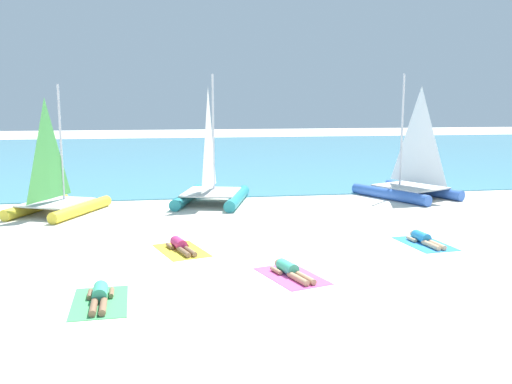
{
  "coord_description": "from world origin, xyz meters",
  "views": [
    {
      "loc": [
        -2.93,
        -12.5,
        4.05
      ],
      "look_at": [
        0.0,
        4.86,
        1.2
      ],
      "focal_mm": 39.37,
      "sensor_mm": 36.0,
      "label": 1
    }
  ],
  "objects_px": {
    "sailboat_teal": "(211,185)",
    "towel_center_right": "(292,276)",
    "sailboat_yellow": "(56,195)",
    "towel_leftmost": "(100,302)",
    "towel_rightmost": "(425,244)",
    "sunbather_leftmost": "(100,295)",
    "sunbather_rightmost": "(424,239)",
    "sailboat_blue": "(409,180)",
    "sunbather_center_left": "(180,245)",
    "sunbather_center_right": "(290,270)",
    "towel_center_left": "(181,250)"
  },
  "relations": [
    {
      "from": "towel_center_left",
      "to": "towel_rightmost",
      "type": "bearing_deg",
      "value": -3.47
    },
    {
      "from": "towel_leftmost",
      "to": "towel_center_right",
      "type": "distance_m",
      "value": 4.38
    },
    {
      "from": "sunbather_leftmost",
      "to": "sunbather_center_right",
      "type": "bearing_deg",
      "value": 11.3
    },
    {
      "from": "towel_leftmost",
      "to": "sailboat_blue",
      "type": "bearing_deg",
      "value": 42.93
    },
    {
      "from": "sunbather_leftmost",
      "to": "sailboat_blue",
      "type": "bearing_deg",
      "value": 40.19
    },
    {
      "from": "towel_center_right",
      "to": "sailboat_yellow",
      "type": "bearing_deg",
      "value": 127.91
    },
    {
      "from": "sailboat_yellow",
      "to": "towel_leftmost",
      "type": "height_order",
      "value": "sailboat_yellow"
    },
    {
      "from": "towel_leftmost",
      "to": "sunbather_center_right",
      "type": "bearing_deg",
      "value": 14.72
    },
    {
      "from": "sunbather_leftmost",
      "to": "towel_rightmost",
      "type": "relative_size",
      "value": 0.82
    },
    {
      "from": "towel_leftmost",
      "to": "sunbather_center_left",
      "type": "distance_m",
      "value": 4.23
    },
    {
      "from": "towel_leftmost",
      "to": "towel_rightmost",
      "type": "relative_size",
      "value": 1.0
    },
    {
      "from": "sunbather_leftmost",
      "to": "towel_center_left",
      "type": "relative_size",
      "value": 0.82
    },
    {
      "from": "sailboat_blue",
      "to": "towel_center_right",
      "type": "distance_m",
      "value": 12.29
    },
    {
      "from": "sunbather_center_left",
      "to": "sunbather_rightmost",
      "type": "relative_size",
      "value": 0.98
    },
    {
      "from": "sunbather_rightmost",
      "to": "sailboat_teal",
      "type": "bearing_deg",
      "value": 120.43
    },
    {
      "from": "sailboat_blue",
      "to": "towel_center_right",
      "type": "bearing_deg",
      "value": -152.01
    },
    {
      "from": "sailboat_blue",
      "to": "sailboat_teal",
      "type": "height_order",
      "value": "sailboat_blue"
    },
    {
      "from": "sunbather_center_left",
      "to": "towel_rightmost",
      "type": "height_order",
      "value": "sunbather_center_left"
    },
    {
      "from": "sailboat_blue",
      "to": "sunbather_rightmost",
      "type": "bearing_deg",
      "value": -136.54
    },
    {
      "from": "sailboat_yellow",
      "to": "towel_center_left",
      "type": "relative_size",
      "value": 2.46
    },
    {
      "from": "towel_leftmost",
      "to": "sunbather_center_right",
      "type": "xyz_separation_m",
      "value": [
        4.23,
        1.11,
        0.13
      ]
    },
    {
      "from": "towel_leftmost",
      "to": "sunbather_leftmost",
      "type": "xyz_separation_m",
      "value": [
        -0.0,
        0.07,
        0.13
      ]
    },
    {
      "from": "sailboat_yellow",
      "to": "towel_center_left",
      "type": "xyz_separation_m",
      "value": [
        4.27,
        -5.92,
        -0.69
      ]
    },
    {
      "from": "towel_leftmost",
      "to": "towel_rightmost",
      "type": "xyz_separation_m",
      "value": [
        8.72,
        3.36,
        0.0
      ]
    },
    {
      "from": "sunbather_leftmost",
      "to": "sunbather_center_right",
      "type": "relative_size",
      "value": 1.01
    },
    {
      "from": "sunbather_center_left",
      "to": "towel_center_left",
      "type": "bearing_deg",
      "value": -90.0
    },
    {
      "from": "sailboat_teal",
      "to": "sunbather_center_right",
      "type": "xyz_separation_m",
      "value": [
        0.98,
        -9.72,
        -0.63
      ]
    },
    {
      "from": "sailboat_teal",
      "to": "sunbather_rightmost",
      "type": "bearing_deg",
      "value": -37.28
    },
    {
      "from": "sunbather_leftmost",
      "to": "sunbather_center_left",
      "type": "relative_size",
      "value": 1.01
    },
    {
      "from": "sunbather_leftmost",
      "to": "towel_center_right",
      "type": "height_order",
      "value": "sunbather_leftmost"
    },
    {
      "from": "sailboat_blue",
      "to": "sailboat_teal",
      "type": "distance_m",
      "value": 8.4
    },
    {
      "from": "towel_leftmost",
      "to": "sunbather_leftmost",
      "type": "bearing_deg",
      "value": 92.56
    },
    {
      "from": "towel_center_right",
      "to": "towel_center_left",
      "type": "bearing_deg",
      "value": 132.06
    },
    {
      "from": "sailboat_blue",
      "to": "towel_rightmost",
      "type": "xyz_separation_m",
      "value": [
        -2.93,
        -7.48,
        -0.77
      ]
    },
    {
      "from": "sailboat_yellow",
      "to": "towel_leftmost",
      "type": "distance_m",
      "value": 10.04
    },
    {
      "from": "sailboat_teal",
      "to": "towel_center_left",
      "type": "relative_size",
      "value": 2.7
    },
    {
      "from": "sunbather_rightmost",
      "to": "sailboat_blue",
      "type": "bearing_deg",
      "value": 62.4
    },
    {
      "from": "towel_center_left",
      "to": "sunbather_center_right",
      "type": "bearing_deg",
      "value": -47.49
    },
    {
      "from": "sunbather_center_left",
      "to": "sunbather_rightmost",
      "type": "distance_m",
      "value": 6.96
    },
    {
      "from": "towel_center_right",
      "to": "sunbather_center_right",
      "type": "height_order",
      "value": "sunbather_center_right"
    },
    {
      "from": "sailboat_yellow",
      "to": "sunbather_rightmost",
      "type": "distance_m",
      "value": 12.85
    },
    {
      "from": "sailboat_blue",
      "to": "sailboat_teal",
      "type": "xyz_separation_m",
      "value": [
        -8.4,
        -0.0,
        -0.01
      ]
    },
    {
      "from": "sailboat_yellow",
      "to": "towel_leftmost",
      "type": "xyz_separation_m",
      "value": [
        2.49,
        -9.7,
        -0.69
      ]
    },
    {
      "from": "sailboat_blue",
      "to": "sunbather_center_right",
      "type": "bearing_deg",
      "value": -152.26
    },
    {
      "from": "towel_center_right",
      "to": "sunbather_leftmost",
      "type": "bearing_deg",
      "value": -167.01
    },
    {
      "from": "sailboat_teal",
      "to": "towel_center_right",
      "type": "bearing_deg",
      "value": -67.85
    },
    {
      "from": "towel_center_left",
      "to": "towel_center_right",
      "type": "xyz_separation_m",
      "value": [
        2.47,
        -2.73,
        0.0
      ]
    },
    {
      "from": "sailboat_teal",
      "to": "sailboat_yellow",
      "type": "bearing_deg",
      "value": -152.5
    },
    {
      "from": "towel_leftmost",
      "to": "towel_center_left",
      "type": "relative_size",
      "value": 1.0
    },
    {
      "from": "sailboat_teal",
      "to": "sunbather_center_left",
      "type": "bearing_deg",
      "value": -85.68
    }
  ]
}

